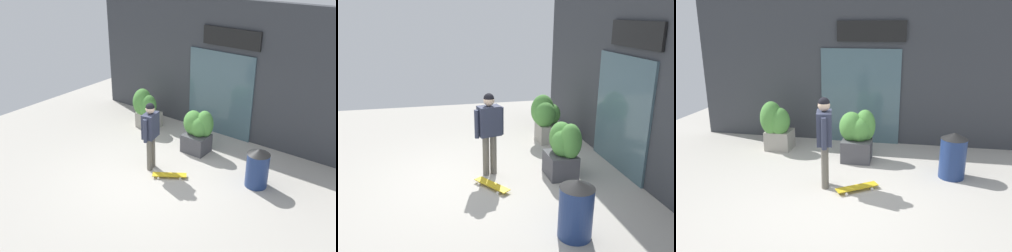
% 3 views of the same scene
% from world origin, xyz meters
% --- Properties ---
extents(ground_plane, '(12.00, 12.00, 0.00)m').
position_xyz_m(ground_plane, '(0.00, 0.00, 0.00)').
color(ground_plane, '#B2ADA3').
extents(building_facade, '(8.39, 0.31, 3.67)m').
position_xyz_m(building_facade, '(0.00, 3.03, 1.82)').
color(building_facade, '#383A3F').
rests_on(building_facade, ground_plane).
extents(skateboarder, '(0.35, 0.59, 1.66)m').
position_xyz_m(skateboarder, '(-0.23, 0.24, 1.02)').
color(skateboarder, '#666056').
rests_on(skateboarder, ground_plane).
extents(skateboard, '(0.75, 0.59, 0.08)m').
position_xyz_m(skateboard, '(0.37, 0.17, 0.06)').
color(skateboard, gold).
rests_on(skateboard, ground_plane).
extents(planter_box_left, '(0.69, 0.76, 1.18)m').
position_xyz_m(planter_box_left, '(-1.83, 1.95, 0.62)').
color(planter_box_left, gray).
rests_on(planter_box_left, ground_plane).
extents(planter_box_right, '(0.78, 0.61, 1.12)m').
position_xyz_m(planter_box_right, '(0.16, 1.63, 0.60)').
color(planter_box_right, '#47474C').
rests_on(planter_box_right, ground_plane).
extents(trash_bin, '(0.50, 0.50, 0.91)m').
position_xyz_m(trash_bin, '(2.09, 1.08, 0.46)').
color(trash_bin, navy).
rests_on(trash_bin, ground_plane).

